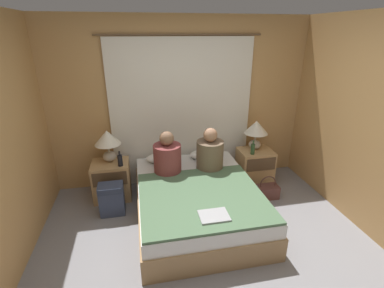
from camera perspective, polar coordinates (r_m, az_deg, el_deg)
ground_plane at (r=3.21m, az=4.34°, el=-22.98°), size 16.00×16.00×0.00m
wall_back at (r=4.26m, az=-2.18°, el=8.24°), size 3.98×0.06×2.50m
curtain_panel at (r=4.23m, az=-2.01°, el=6.29°), size 2.33×0.02×2.24m
bed at (r=3.68m, az=0.93°, el=-11.59°), size 1.50×1.95×0.46m
nightstand_left at (r=4.21m, az=-16.12°, el=-7.14°), size 0.52×0.44×0.55m
nightstand_right at (r=4.55m, az=12.74°, el=-4.49°), size 0.52×0.44×0.55m
lamp_left at (r=4.03m, az=-16.94°, el=0.69°), size 0.36×0.36×0.46m
lamp_right at (r=4.38m, az=13.00°, el=2.83°), size 0.36×0.36×0.46m
pillow_left at (r=4.18m, az=-5.82°, el=-2.79°), size 0.53×0.30×0.12m
pillow_right at (r=4.28m, az=3.00°, el=-2.05°), size 0.53×0.30×0.12m
blanket_on_bed at (r=3.32m, az=2.02°, el=-10.67°), size 1.44×1.33×0.03m
person_left_in_bed at (r=3.78m, az=-5.08°, el=-2.63°), size 0.37×0.37×0.60m
person_right_in_bed at (r=3.88m, az=3.69°, el=-1.86°), size 0.38×0.38×0.61m
beer_bottle_on_left_stand at (r=3.93m, az=-14.54°, el=-3.24°), size 0.07×0.07×0.22m
beer_bottle_on_right_stand at (r=4.26m, az=12.36°, el=-0.98°), size 0.06×0.06×0.22m
laptop_on_bed at (r=2.98m, az=4.51°, el=-14.45°), size 0.31×0.23×0.02m
backpack_on_floor at (r=3.86m, az=-16.17°, el=-10.50°), size 0.32×0.23×0.44m
handbag_on_floor at (r=4.26m, az=15.14°, el=-9.32°), size 0.32×0.18×0.35m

